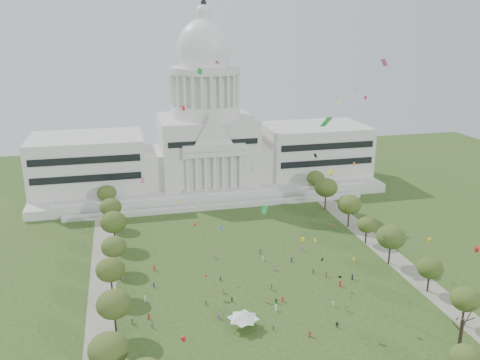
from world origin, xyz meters
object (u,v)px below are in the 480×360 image
Objects in this scene: capitol at (206,142)px; event_tent at (243,315)px; big_bare_tree at (463,317)px; person_0 at (352,277)px.

event_tent is at bearing -95.49° from capitol.
person_0 is (-10.39, 38.13, -7.73)m from big_bare_tree.
capitol is 147.23m from big_bare_tree.
capitol is 14.16× the size of event_tent.
capitol is 12.50× the size of big_bare_tree.
person_0 is at bearing -75.06° from capitol.
event_tent is (-11.61, -120.68, -18.60)m from capitol.
big_bare_tree is (38.00, -141.59, -13.62)m from capitol.
big_bare_tree is at bearing -74.98° from capitol.
capitol is 84.64× the size of person_0.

